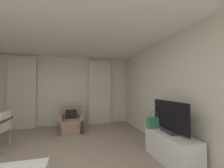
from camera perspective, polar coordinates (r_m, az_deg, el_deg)
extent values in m
cube|color=beige|center=(5.64, -19.12, -2.72)|extent=(5.12, 0.06, 2.60)
cube|color=beige|center=(3.38, 24.40, -3.61)|extent=(0.06, 6.12, 2.60)
cube|color=white|center=(2.88, -23.30, 23.14)|extent=(5.12, 6.12, 0.06)
cube|color=beige|center=(5.77, -32.98, -3.04)|extent=(0.90, 0.06, 2.50)
cube|color=beige|center=(5.59, -4.99, -3.32)|extent=(0.90, 0.06, 2.50)
cube|color=#997A66|center=(4.93, -16.45, -15.86)|extent=(0.77, 0.80, 0.41)
cube|color=#997A66|center=(5.16, -16.38, -10.57)|extent=(0.76, 0.15, 0.41)
cube|color=#997A66|center=(4.92, -12.57, -15.07)|extent=(0.13, 0.79, 0.55)
cube|color=#997A66|center=(4.92, -20.31, -15.00)|extent=(0.13, 0.79, 0.55)
cube|color=black|center=(4.98, -16.41, -12.14)|extent=(0.36, 0.21, 0.37)
cylinder|color=#99999E|center=(4.33, -36.40, -15.76)|extent=(0.04, 0.04, 0.69)
cube|color=silver|center=(4.04, -37.55, -11.48)|extent=(0.10, 0.36, 0.34)
cube|color=white|center=(3.17, 22.90, -22.79)|extent=(0.47, 1.13, 0.55)
cube|color=#333338|center=(3.09, 22.62, -17.43)|extent=(0.20, 0.36, 0.06)
cube|color=black|center=(3.02, 22.56, -11.74)|extent=(0.04, 0.98, 0.56)
cube|color=#387F5B|center=(3.32, 16.73, -14.92)|extent=(0.30, 0.14, 0.22)
torus|color=#387F5B|center=(3.28, 16.71, -12.20)|extent=(0.20, 0.02, 0.20)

